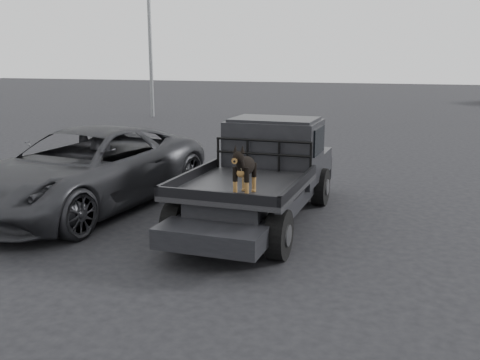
% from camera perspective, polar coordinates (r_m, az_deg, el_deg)
% --- Properties ---
extents(ground, '(120.00, 120.00, 0.00)m').
position_cam_1_polar(ground, '(8.26, 0.98, -7.83)').
color(ground, black).
rests_on(ground, ground).
extents(flatbed_ute, '(2.00, 5.40, 0.92)m').
position_cam_1_polar(flatbed_ute, '(9.70, 2.09, -1.84)').
color(flatbed_ute, black).
rests_on(flatbed_ute, ground).
extents(ute_cab, '(1.72, 1.30, 0.88)m').
position_cam_1_polar(ute_cab, '(10.41, 3.68, 4.21)').
color(ute_cab, black).
rests_on(ute_cab, flatbed_ute).
extents(headache_rack, '(1.80, 0.08, 0.55)m').
position_cam_1_polar(headache_rack, '(9.73, 2.48, 2.63)').
color(headache_rack, black).
rests_on(headache_rack, flatbed_ute).
extents(dog, '(0.32, 0.60, 0.74)m').
position_cam_1_polar(dog, '(7.97, 0.52, 1.07)').
color(dog, black).
rests_on(dog, flatbed_ute).
extents(parked_suv, '(3.15, 5.89, 1.57)m').
position_cam_1_polar(parked_suv, '(10.97, -16.16, 1.12)').
color(parked_suv, '#2C2C30').
rests_on(parked_suv, ground).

